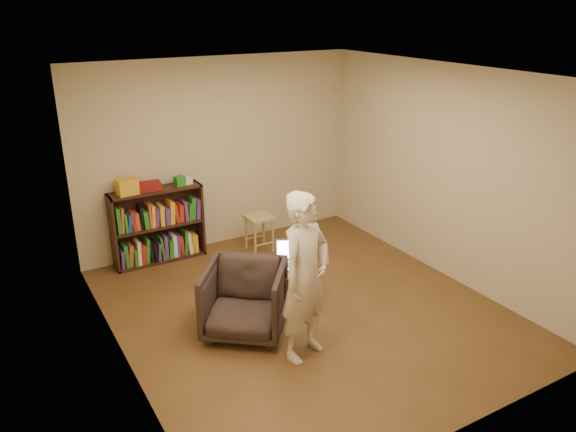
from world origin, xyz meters
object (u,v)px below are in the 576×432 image
stool (259,223)px  person (305,277)px  side_table (292,273)px  laptop (291,259)px  armchair (244,300)px  bookshelf (158,229)px

stool → person: person is taller
side_table → person: size_ratio=0.28×
laptop → side_table: bearing=-89.5°
armchair → laptop: bearing=60.6°
stool → person: 2.57m
bookshelf → person: person is taller
side_table → armchair: bearing=-160.8°
bookshelf → stool: bearing=-16.9°
stool → side_table: (-0.37, -1.51, -0.02)m
armchair → person: size_ratio=0.49×
armchair → person: person is taller
armchair → laptop: (0.75, 0.31, 0.16)m
stool → armchair: armchair is taller
bookshelf → side_table: (0.93, -1.91, -0.05)m
armchair → side_table: (0.72, 0.25, 0.02)m
stool → side_table: 1.56m
bookshelf → armchair: bookshelf is taller
armchair → person: (0.33, -0.65, 0.47)m
bookshelf → person: 2.89m
bookshelf → person: bearing=-79.1°
laptop → person: size_ratio=0.27×
stool → laptop: size_ratio=1.12×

